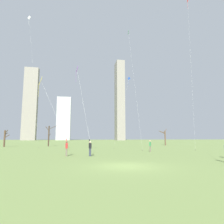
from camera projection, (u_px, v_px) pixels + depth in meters
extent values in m
plane|color=#7A934C|center=(126.00, 166.00, 13.62)|extent=(400.00, 400.00, 0.00)
cylinder|color=#33384C|center=(90.00, 152.00, 20.87)|extent=(0.14, 0.14, 0.85)
cylinder|color=#33384C|center=(90.00, 152.00, 21.07)|extent=(0.14, 0.14, 0.85)
cube|color=black|center=(90.00, 146.00, 21.06)|extent=(0.30, 0.39, 0.54)
sphere|color=beige|center=(90.00, 142.00, 21.11)|extent=(0.22, 0.22, 0.22)
cylinder|color=black|center=(91.00, 146.00, 20.87)|extent=(0.09, 0.09, 0.55)
cylinder|color=black|center=(90.00, 141.00, 21.31)|extent=(0.15, 0.22, 0.56)
cube|color=purple|center=(77.00, 69.00, 25.97)|extent=(0.24, 1.05, 1.03)
cylinder|color=black|center=(77.00, 69.00, 25.97)|extent=(0.23, 0.11, 0.66)
cylinder|color=purple|center=(76.00, 77.00, 25.75)|extent=(0.02, 0.02, 1.46)
cylinder|color=silver|center=(83.00, 101.00, 23.66)|extent=(1.62, 3.77, 9.29)
cylinder|color=#726656|center=(67.00, 152.00, 20.94)|extent=(0.14, 0.14, 0.85)
cylinder|color=#726656|center=(66.00, 152.00, 21.14)|extent=(0.14, 0.14, 0.85)
cube|color=red|center=(67.00, 146.00, 21.13)|extent=(0.28, 0.38, 0.54)
sphere|color=brown|center=(67.00, 142.00, 21.18)|extent=(0.22, 0.22, 0.22)
cylinder|color=red|center=(67.00, 146.00, 20.94)|extent=(0.09, 0.09, 0.55)
cylinder|color=red|center=(66.00, 141.00, 21.38)|extent=(0.14, 0.22, 0.56)
cube|color=yellow|center=(41.00, 80.00, 27.36)|extent=(0.43, 1.36, 1.34)
cylinder|color=black|center=(41.00, 80.00, 27.36)|extent=(0.34, 0.25, 0.85)
cylinder|color=yellow|center=(39.00, 90.00, 27.00)|extent=(0.02, 0.02, 1.94)
cylinder|color=silver|center=(52.00, 106.00, 24.39)|extent=(4.18, 5.68, 8.18)
cylinder|color=#726656|center=(150.00, 149.00, 27.86)|extent=(0.14, 0.14, 0.85)
cylinder|color=#726656|center=(150.00, 149.00, 27.66)|extent=(0.14, 0.14, 0.85)
cube|color=#338C4C|center=(150.00, 144.00, 27.85)|extent=(0.35, 0.39, 0.54)
sphere|color=tan|center=(150.00, 141.00, 27.90)|extent=(0.22, 0.22, 0.22)
cylinder|color=#338C4C|center=(150.00, 144.00, 28.04)|extent=(0.09, 0.09, 0.55)
cylinder|color=#338C4C|center=(150.00, 144.00, 27.65)|extent=(0.09, 0.09, 0.55)
cube|color=white|center=(29.00, 17.00, 43.66)|extent=(0.85, 0.68, 1.05)
cylinder|color=black|center=(29.00, 17.00, 43.66)|extent=(0.08, 0.13, 0.69)
cylinder|color=white|center=(29.00, 22.00, 43.44)|extent=(0.02, 0.02, 1.47)
cylinder|color=silver|center=(34.00, 78.00, 40.96)|extent=(3.83, 2.28, 28.83)
cylinder|color=#3F3833|center=(38.00, 148.00, 38.26)|extent=(0.10, 0.10, 0.08)
cube|color=green|center=(128.00, 32.00, 41.28)|extent=(0.29, 1.27, 1.27)
cylinder|color=black|center=(128.00, 32.00, 41.28)|extent=(0.24, 0.02, 0.83)
cylinder|color=silver|center=(134.00, 82.00, 35.81)|extent=(0.01, 7.92, 24.24)
cylinder|color=#3F3833|center=(143.00, 150.00, 30.35)|extent=(0.10, 0.10, 0.08)
cube|color=red|center=(188.00, 0.00, 38.90)|extent=(0.74, 0.82, 1.08)
cylinder|color=black|center=(188.00, 0.00, 38.90)|extent=(0.13, 0.09, 0.71)
cylinder|color=red|center=(187.00, 5.00, 38.77)|extent=(0.02, 0.02, 1.50)
cylinder|color=silver|center=(191.00, 67.00, 34.97)|extent=(2.47, 3.67, 29.38)
cylinder|color=#3F3833|center=(195.00, 150.00, 31.04)|extent=(0.10, 0.10, 0.08)
cube|color=blue|center=(129.00, 78.00, 42.28)|extent=(0.71, 0.37, 0.77)
cylinder|color=black|center=(129.00, 78.00, 42.28)|extent=(0.09, 0.11, 0.50)
cylinder|color=blue|center=(129.00, 82.00, 42.22)|extent=(0.02, 0.02, 1.08)
cylinder|color=silver|center=(122.00, 111.00, 39.54)|extent=(3.94, 2.97, 14.77)
cylinder|color=#3F3833|center=(114.00, 148.00, 36.79)|extent=(0.10, 0.10, 0.08)
cylinder|color=#423326|center=(49.00, 136.00, 45.81)|extent=(0.31, 0.31, 4.78)
cylinder|color=#423326|center=(50.00, 135.00, 44.96)|extent=(0.77, 1.94, 0.72)
cylinder|color=#423326|center=(47.00, 129.00, 46.63)|extent=(1.13, 1.50, 1.09)
cylinder|color=#423326|center=(47.00, 129.00, 46.23)|extent=(0.97, 0.68, 0.92)
cylinder|color=#423326|center=(53.00, 127.00, 46.23)|extent=(1.78, 0.12, 0.92)
cylinder|color=#423326|center=(49.00, 133.00, 46.68)|extent=(0.34, 1.72, 1.04)
cylinder|color=#4C3828|center=(5.00, 139.00, 42.43)|extent=(0.36, 0.36, 3.63)
cylinder|color=#4C3828|center=(6.00, 132.00, 42.28)|extent=(0.98, 0.98, 0.87)
cylinder|color=#4C3828|center=(7.00, 136.00, 42.52)|extent=(1.08, 0.26, 0.75)
cylinder|color=#4C3828|center=(6.00, 134.00, 43.25)|extent=(0.27, 1.42, 0.57)
cylinder|color=brown|center=(165.00, 138.00, 50.85)|extent=(0.34, 0.34, 3.81)
cylinder|color=brown|center=(163.00, 133.00, 51.01)|extent=(1.19, 0.24, 0.76)
cylinder|color=brown|center=(166.00, 130.00, 51.70)|extent=(1.07, 1.18, 0.98)
cylinder|color=brown|center=(162.00, 132.00, 51.67)|extent=(0.97, 1.50, 0.66)
cylinder|color=brown|center=(162.00, 132.00, 50.75)|extent=(1.91, 0.44, 0.86)
cube|color=#B2B2B7|center=(64.00, 119.00, 165.48)|extent=(11.51, 8.35, 36.49)
cube|color=gray|center=(120.00, 100.00, 159.36)|extent=(6.54, 11.99, 64.93)
cube|color=gray|center=(30.00, 103.00, 155.58)|extent=(10.83, 5.17, 58.79)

